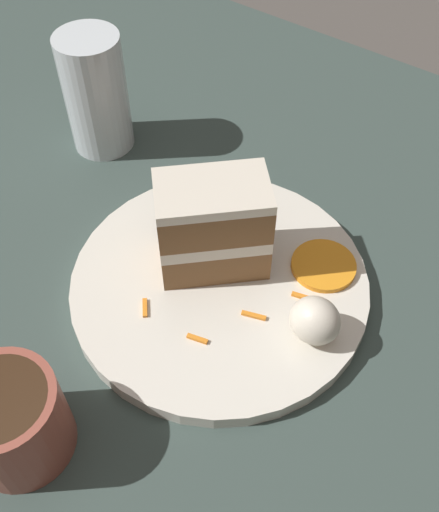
{
  "coord_description": "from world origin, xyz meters",
  "views": [
    {
      "loc": [
        0.25,
        -0.31,
        0.49
      ],
      "look_at": [
        0.05,
        -0.04,
        0.08
      ],
      "focal_mm": 42.0,
      "sensor_mm": 36.0,
      "label": 1
    }
  ],
  "objects_px": {
    "plate": "(219,284)",
    "drinking_glass": "(97,101)",
    "cake_slice": "(213,226)",
    "coffee_mug": "(11,420)",
    "cream_dollop": "(315,321)",
    "orange_garnish": "(324,265)"
  },
  "relations": [
    {
      "from": "plate",
      "to": "drinking_glass",
      "type": "relative_size",
      "value": 2.06
    },
    {
      "from": "cream_dollop",
      "to": "coffee_mug",
      "type": "height_order",
      "value": "coffee_mug"
    },
    {
      "from": "cake_slice",
      "to": "drinking_glass",
      "type": "xyz_separation_m",
      "value": [
        -0.22,
        0.08,
        -0.01
      ]
    },
    {
      "from": "plate",
      "to": "cream_dollop",
      "type": "relative_size",
      "value": 6.28
    },
    {
      "from": "plate",
      "to": "cake_slice",
      "type": "height_order",
      "value": "cake_slice"
    },
    {
      "from": "cream_dollop",
      "to": "drinking_glass",
      "type": "xyz_separation_m",
      "value": [
        -0.33,
        0.1,
        0.02
      ]
    },
    {
      "from": "cake_slice",
      "to": "cream_dollop",
      "type": "xyz_separation_m",
      "value": [
        0.12,
        -0.02,
        -0.03
      ]
    },
    {
      "from": "plate",
      "to": "cake_slice",
      "type": "distance_m",
      "value": 0.06
    },
    {
      "from": "plate",
      "to": "coffee_mug",
      "type": "height_order",
      "value": "coffee_mug"
    },
    {
      "from": "cake_slice",
      "to": "cream_dollop",
      "type": "relative_size",
      "value": 2.56
    },
    {
      "from": "cream_dollop",
      "to": "drinking_glass",
      "type": "distance_m",
      "value": 0.35
    },
    {
      "from": "plate",
      "to": "cake_slice",
      "type": "relative_size",
      "value": 2.46
    },
    {
      "from": "drinking_glass",
      "to": "coffee_mug",
      "type": "distance_m",
      "value": 0.36
    },
    {
      "from": "coffee_mug",
      "to": "cake_slice",
      "type": "bearing_deg",
      "value": 84.99
    },
    {
      "from": "cake_slice",
      "to": "orange_garnish",
      "type": "height_order",
      "value": "cake_slice"
    },
    {
      "from": "cream_dollop",
      "to": "orange_garnish",
      "type": "height_order",
      "value": "cream_dollop"
    },
    {
      "from": "cream_dollop",
      "to": "plate",
      "type": "bearing_deg",
      "value": 178.85
    },
    {
      "from": "orange_garnish",
      "to": "coffee_mug",
      "type": "relative_size",
      "value": 0.75
    },
    {
      "from": "drinking_glass",
      "to": "coffee_mug",
      "type": "bearing_deg",
      "value": -57.4
    },
    {
      "from": "cake_slice",
      "to": "coffee_mug",
      "type": "height_order",
      "value": "cake_slice"
    },
    {
      "from": "plate",
      "to": "coffee_mug",
      "type": "relative_size",
      "value": 3.38
    },
    {
      "from": "cream_dollop",
      "to": "drinking_glass",
      "type": "height_order",
      "value": "drinking_glass"
    }
  ]
}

